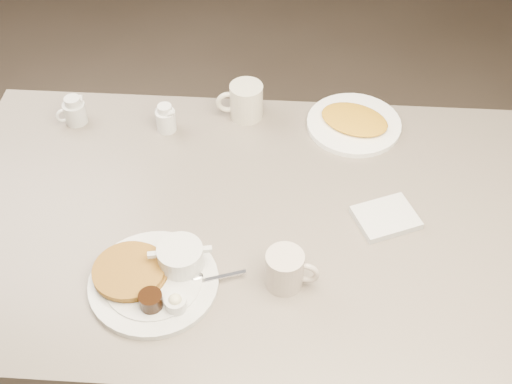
# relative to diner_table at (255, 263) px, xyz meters

# --- Properties ---
(diner_table) EXTENTS (1.50, 0.90, 0.75)m
(diner_table) POSITION_rel_diner_table_xyz_m (0.00, 0.00, 0.00)
(diner_table) COLOR slate
(diner_table) RESTS_ON ground
(main_plate) EXTENTS (0.37, 0.33, 0.07)m
(main_plate) POSITION_rel_diner_table_xyz_m (-0.20, -0.20, 0.19)
(main_plate) COLOR silver
(main_plate) RESTS_ON diner_table
(coffee_mug_near) EXTENTS (0.12, 0.09, 0.09)m
(coffee_mug_near) POSITION_rel_diner_table_xyz_m (0.08, -0.18, 0.22)
(coffee_mug_near) COLOR #BAAEA1
(coffee_mug_near) RESTS_ON diner_table
(napkin) EXTENTS (0.17, 0.16, 0.02)m
(napkin) POSITION_rel_diner_table_xyz_m (0.31, 0.01, 0.18)
(napkin) COLOR beige
(napkin) RESTS_ON diner_table
(coffee_mug_far) EXTENTS (0.14, 0.10, 0.10)m
(coffee_mug_far) POSITION_rel_diner_table_xyz_m (-0.05, 0.38, 0.22)
(coffee_mug_far) COLOR beige
(coffee_mug_far) RESTS_ON diner_table
(creamer_left) EXTENTS (0.08, 0.07, 0.08)m
(creamer_left) POSITION_rel_diner_table_xyz_m (-0.51, 0.32, 0.21)
(creamer_left) COLOR beige
(creamer_left) RESTS_ON diner_table
(creamer_right) EXTENTS (0.07, 0.07, 0.08)m
(creamer_right) POSITION_rel_diner_table_xyz_m (-0.26, 0.31, 0.21)
(creamer_right) COLOR silver
(creamer_right) RESTS_ON diner_table
(hash_plate) EXTENTS (0.34, 0.34, 0.04)m
(hash_plate) POSITION_rel_diner_table_xyz_m (0.24, 0.35, 0.18)
(hash_plate) COLOR white
(hash_plate) RESTS_ON diner_table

